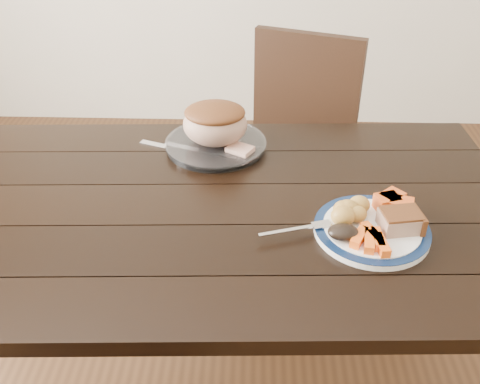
{
  "coord_description": "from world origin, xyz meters",
  "views": [
    {
      "loc": [
        0.12,
        -1.11,
        1.54
      ],
      "look_at": [
        0.08,
        -0.02,
        0.8
      ],
      "focal_mm": 40.0,
      "sensor_mm": 36.0,
      "label": 1
    }
  ],
  "objects_px": {
    "dining_table": "(210,232)",
    "dinner_plate": "(371,230)",
    "roast_joint": "(215,124)",
    "chair_far": "(295,144)",
    "fork": "(301,229)",
    "pork_slice": "(400,221)",
    "carving_knife": "(206,154)",
    "serving_platter": "(216,145)"
  },
  "relations": [
    {
      "from": "dinner_plate",
      "to": "roast_joint",
      "type": "bearing_deg",
      "value": 134.87
    },
    {
      "from": "dining_table",
      "to": "chair_far",
      "type": "xyz_separation_m",
      "value": [
        0.27,
        0.73,
        -0.13
      ]
    },
    {
      "from": "fork",
      "to": "serving_platter",
      "type": "bearing_deg",
      "value": 101.77
    },
    {
      "from": "chair_far",
      "to": "pork_slice",
      "type": "xyz_separation_m",
      "value": [
        0.18,
        -0.85,
        0.27
      ]
    },
    {
      "from": "serving_platter",
      "to": "pork_slice",
      "type": "xyz_separation_m",
      "value": [
        0.46,
        -0.4,
        0.03
      ]
    },
    {
      "from": "dining_table",
      "to": "serving_platter",
      "type": "xyz_separation_m",
      "value": [
        -0.0,
        0.29,
        0.1
      ]
    },
    {
      "from": "dining_table",
      "to": "fork",
      "type": "relative_size",
      "value": 9.36
    },
    {
      "from": "dinner_plate",
      "to": "pork_slice",
      "type": "xyz_separation_m",
      "value": [
        0.06,
        -0.01,
        0.03
      ]
    },
    {
      "from": "dining_table",
      "to": "carving_knife",
      "type": "distance_m",
      "value": 0.26
    },
    {
      "from": "dinner_plate",
      "to": "serving_platter",
      "type": "bearing_deg",
      "value": 134.87
    },
    {
      "from": "dining_table",
      "to": "roast_joint",
      "type": "distance_m",
      "value": 0.34
    },
    {
      "from": "serving_platter",
      "to": "carving_knife",
      "type": "bearing_deg",
      "value": -117.11
    },
    {
      "from": "pork_slice",
      "to": "fork",
      "type": "xyz_separation_m",
      "value": [
        -0.23,
        -0.01,
        -0.02
      ]
    },
    {
      "from": "roast_joint",
      "to": "carving_knife",
      "type": "height_order",
      "value": "roast_joint"
    },
    {
      "from": "dining_table",
      "to": "dinner_plate",
      "type": "xyz_separation_m",
      "value": [
        0.39,
        -0.11,
        0.1
      ]
    },
    {
      "from": "chair_far",
      "to": "roast_joint",
      "type": "xyz_separation_m",
      "value": [
        -0.27,
        -0.44,
        0.3
      ]
    },
    {
      "from": "serving_platter",
      "to": "dinner_plate",
      "type": "bearing_deg",
      "value": -45.13
    },
    {
      "from": "pork_slice",
      "to": "carving_knife",
      "type": "height_order",
      "value": "pork_slice"
    },
    {
      "from": "fork",
      "to": "roast_joint",
      "type": "relative_size",
      "value": 0.93
    },
    {
      "from": "serving_platter",
      "to": "roast_joint",
      "type": "height_order",
      "value": "roast_joint"
    },
    {
      "from": "dining_table",
      "to": "carving_knife",
      "type": "relative_size",
      "value": 5.34
    },
    {
      "from": "dinner_plate",
      "to": "pork_slice",
      "type": "bearing_deg",
      "value": -4.76
    },
    {
      "from": "pork_slice",
      "to": "dining_table",
      "type": "bearing_deg",
      "value": 165.95
    },
    {
      "from": "chair_far",
      "to": "dinner_plate",
      "type": "height_order",
      "value": "chair_far"
    },
    {
      "from": "fork",
      "to": "carving_knife",
      "type": "distance_m",
      "value": 0.44
    },
    {
      "from": "chair_far",
      "to": "dinner_plate",
      "type": "bearing_deg",
      "value": 118.43
    },
    {
      "from": "dinner_plate",
      "to": "fork",
      "type": "xyz_separation_m",
      "value": [
        -0.17,
        -0.01,
        0.01
      ]
    },
    {
      "from": "dining_table",
      "to": "dinner_plate",
      "type": "relative_size",
      "value": 6.04
    },
    {
      "from": "chair_far",
      "to": "fork",
      "type": "height_order",
      "value": "chair_far"
    },
    {
      "from": "fork",
      "to": "chair_far",
      "type": "bearing_deg",
      "value": 69.83
    },
    {
      "from": "dinner_plate",
      "to": "roast_joint",
      "type": "xyz_separation_m",
      "value": [
        -0.4,
        0.4,
        0.07
      ]
    },
    {
      "from": "roast_joint",
      "to": "carving_knife",
      "type": "relative_size",
      "value": 0.62
    },
    {
      "from": "serving_platter",
      "to": "roast_joint",
      "type": "xyz_separation_m",
      "value": [
        0.0,
        0.0,
        0.07
      ]
    },
    {
      "from": "dinner_plate",
      "to": "pork_slice",
      "type": "height_order",
      "value": "pork_slice"
    },
    {
      "from": "pork_slice",
      "to": "carving_knife",
      "type": "distance_m",
      "value": 0.6
    },
    {
      "from": "carving_knife",
      "to": "serving_platter",
      "type": "bearing_deg",
      "value": 83.82
    },
    {
      "from": "dining_table",
      "to": "chair_far",
      "type": "distance_m",
      "value": 0.79
    },
    {
      "from": "pork_slice",
      "to": "fork",
      "type": "height_order",
      "value": "pork_slice"
    },
    {
      "from": "dining_table",
      "to": "chair_far",
      "type": "relative_size",
      "value": 1.76
    },
    {
      "from": "chair_far",
      "to": "roast_joint",
      "type": "distance_m",
      "value": 0.6
    },
    {
      "from": "serving_platter",
      "to": "pork_slice",
      "type": "distance_m",
      "value": 0.61
    },
    {
      "from": "dinner_plate",
      "to": "roast_joint",
      "type": "height_order",
      "value": "roast_joint"
    }
  ]
}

